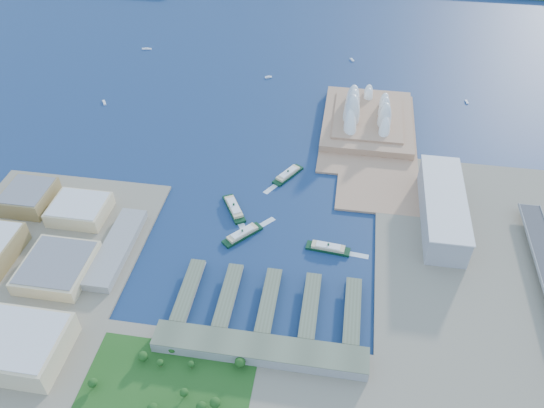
% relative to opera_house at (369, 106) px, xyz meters
% --- Properties ---
extents(ground, '(3000.00, 3000.00, 0.00)m').
position_rel_opera_house_xyz_m(ground, '(-105.00, -280.00, -32.00)').
color(ground, '#0E2442').
rests_on(ground, ground).
extents(west_land, '(220.00, 390.00, 3.00)m').
position_rel_opera_house_xyz_m(west_land, '(-355.00, -385.00, -30.50)').
color(west_land, gray).
rests_on(west_land, ground).
extents(east_land, '(240.00, 500.00, 3.00)m').
position_rel_opera_house_xyz_m(east_land, '(135.00, -330.00, -30.50)').
color(east_land, gray).
rests_on(east_land, ground).
extents(peninsula, '(135.00, 220.00, 3.00)m').
position_rel_opera_house_xyz_m(peninsula, '(2.50, -20.00, -30.50)').
color(peninsula, '#A97D5C').
rests_on(peninsula, ground).
extents(opera_house, '(134.00, 180.00, 58.00)m').
position_rel_opera_house_xyz_m(opera_house, '(0.00, 0.00, 0.00)').
color(opera_house, white).
rests_on(opera_house, peninsula).
extents(toaster_building, '(45.00, 155.00, 35.00)m').
position_rel_opera_house_xyz_m(toaster_building, '(90.00, -200.00, -11.50)').
color(toaster_building, gray).
rests_on(toaster_building, east_land).
extents(west_buildings, '(200.00, 280.00, 27.00)m').
position_rel_opera_house_xyz_m(west_buildings, '(-355.00, -350.00, -15.50)').
color(west_buildings, olive).
rests_on(west_buildings, west_land).
extents(ferry_wharves, '(184.00, 90.00, 9.30)m').
position_rel_opera_house_xyz_m(ferry_wharves, '(-91.00, -355.00, -27.35)').
color(ferry_wharves, '#525B45').
rests_on(ferry_wharves, ground).
extents(terminal_building, '(200.00, 28.00, 12.00)m').
position_rel_opera_house_xyz_m(terminal_building, '(-90.00, -415.00, -23.00)').
color(terminal_building, gray).
rests_on(terminal_building, south_land).
extents(park, '(150.00, 110.00, 16.00)m').
position_rel_opera_house_xyz_m(park, '(-165.00, -470.00, -21.00)').
color(park, '#194714').
rests_on(park, south_land).
extents(ferry_a, '(38.47, 53.13, 10.11)m').
position_rel_opera_house_xyz_m(ferry_a, '(-156.57, -218.52, -26.94)').
color(ferry_a, black).
rests_on(ferry_a, ground).
extents(ferry_b, '(37.26, 49.85, 9.55)m').
position_rel_opera_house_xyz_m(ferry_b, '(-100.20, -141.75, -27.22)').
color(ferry_b, black).
rests_on(ferry_b, ground).
extents(ferry_c, '(43.59, 47.07, 9.68)m').
position_rel_opera_house_xyz_m(ferry_c, '(-137.22, -261.66, -27.16)').
color(ferry_c, black).
rests_on(ferry_c, ground).
extents(ferry_d, '(50.60, 17.48, 9.38)m').
position_rel_opera_house_xyz_m(ferry_d, '(-37.66, -268.10, -27.31)').
color(ferry_d, black).
rests_on(ferry_d, ground).
extents(boat_a, '(10.93, 14.28, 2.82)m').
position_rel_opera_house_xyz_m(boat_a, '(-413.31, -1.47, -30.59)').
color(boat_a, white).
rests_on(boat_a, ground).
extents(boat_b, '(12.15, 8.26, 3.10)m').
position_rel_opera_house_xyz_m(boat_b, '(-169.46, 122.55, -30.45)').
color(boat_b, white).
rests_on(boat_b, ground).
extents(boat_c, '(4.74, 11.04, 2.40)m').
position_rel_opera_house_xyz_m(boat_c, '(155.28, 90.83, -30.80)').
color(boat_c, white).
rests_on(boat_c, ground).
extents(boat_d, '(17.92, 5.70, 2.97)m').
position_rel_opera_house_xyz_m(boat_d, '(-411.53, 196.45, -30.51)').
color(boat_d, white).
rests_on(boat_d, ground).
extents(boat_e, '(8.67, 12.11, 2.87)m').
position_rel_opera_house_xyz_m(boat_e, '(-31.39, 210.92, -30.56)').
color(boat_e, white).
rests_on(boat_e, ground).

